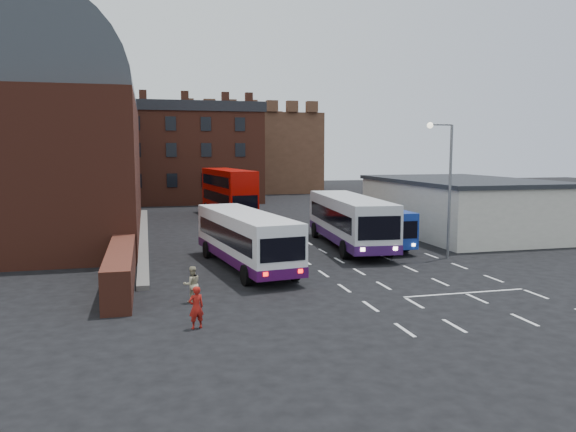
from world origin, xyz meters
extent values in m
plane|color=black|center=(0.00, 0.00, 0.00)|extent=(180.00, 180.00, 0.00)
cube|color=#602B1E|center=(-15.50, 21.00, 5.00)|extent=(12.00, 28.00, 10.00)
cylinder|color=#1E2328|center=(-15.50, 21.00, 10.00)|extent=(12.00, 26.00, 12.00)
cube|color=#602B1E|center=(-10.20, 2.00, 0.90)|extent=(1.20, 10.00, 1.80)
cube|color=beige|center=(15.00, 14.00, 2.00)|extent=(10.00, 16.00, 4.00)
cube|color=#282B30|center=(15.00, 14.00, 4.10)|extent=(10.40, 16.40, 0.30)
cube|color=brown|center=(-6.00, 46.00, 5.50)|extent=(22.00, 10.00, 11.00)
cube|color=brown|center=(6.00, 66.00, 6.00)|extent=(22.00, 22.00, 12.00)
cube|color=white|center=(-3.71, 4.97, 1.78)|extent=(4.11, 11.44, 2.54)
cube|color=black|center=(-3.71, 4.97, 1.93)|extent=(4.00, 10.26, 0.92)
cylinder|color=black|center=(-5.48, 8.31, 0.51)|extent=(0.43, 1.05, 1.02)
cylinder|color=black|center=(-4.41, 0.86, 0.51)|extent=(0.43, 1.05, 1.02)
cylinder|color=black|center=(-2.96, 8.67, 0.51)|extent=(0.43, 1.05, 1.02)
cylinder|color=black|center=(-1.89, 1.22, 0.51)|extent=(0.43, 1.05, 1.02)
cube|color=silver|center=(4.19, 9.81, 1.97)|extent=(3.85, 12.55, 2.81)
cube|color=black|center=(4.19, 9.81, 2.14)|extent=(3.80, 11.36, 1.01)
cylinder|color=black|center=(5.25, 5.77, 0.56)|extent=(0.41, 1.15, 1.12)
cylinder|color=black|center=(5.96, 14.05, 0.56)|extent=(0.41, 1.15, 1.12)
cylinder|color=black|center=(2.45, 6.01, 0.56)|extent=(0.41, 1.15, 1.12)
cylinder|color=black|center=(3.16, 14.29, 0.56)|extent=(0.41, 1.15, 1.12)
cube|color=navy|center=(6.00, 10.41, 1.55)|extent=(2.23, 9.74, 2.21)
cube|color=black|center=(6.00, 10.41, 1.68)|extent=(2.29, 8.54, 0.80)
cylinder|color=black|center=(7.10, 7.31, 0.44)|extent=(0.25, 0.89, 0.88)
cylinder|color=black|center=(7.11, 13.86, 0.44)|extent=(0.25, 0.89, 0.88)
cylinder|color=black|center=(4.89, 7.31, 0.44)|extent=(0.25, 0.89, 0.88)
cylinder|color=black|center=(4.90, 13.86, 0.44)|extent=(0.25, 0.89, 0.88)
cube|color=#B40600|center=(-1.17, 29.11, 2.56)|extent=(3.94, 11.74, 4.08)
cube|color=black|center=(-1.17, 29.11, 1.99)|extent=(3.86, 10.55, 0.94)
cylinder|color=black|center=(0.56, 25.63, 0.52)|extent=(0.41, 1.07, 1.05)
cylinder|color=black|center=(-0.35, 33.32, 0.52)|extent=(0.41, 1.07, 1.05)
cylinder|color=black|center=(-2.04, 25.32, 0.52)|extent=(0.41, 1.07, 1.05)
cylinder|color=black|center=(-2.95, 33.01, 0.52)|extent=(0.41, 1.07, 1.05)
cylinder|color=slate|center=(8.60, 4.71, 3.98)|extent=(0.16, 0.16, 7.95)
cylinder|color=slate|center=(7.90, 4.74, 7.95)|extent=(1.39, 0.16, 0.10)
sphere|color=#FFF2CC|center=(7.21, 4.77, 7.90)|extent=(0.36, 0.36, 0.36)
imported|color=#A01811|center=(-7.28, -5.15, 0.79)|extent=(0.66, 0.52, 1.57)
imported|color=tan|center=(-7.14, -1.50, 0.78)|extent=(0.86, 0.73, 1.56)
camera|label=1|loc=(-8.91, -25.20, 6.46)|focal=35.00mm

